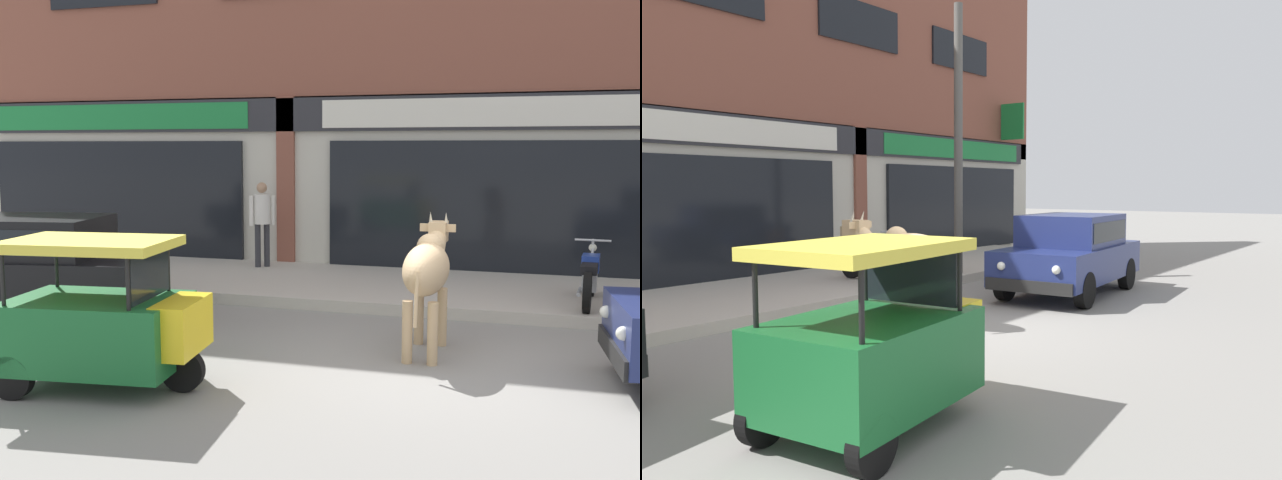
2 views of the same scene
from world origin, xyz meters
TOP-DOWN VIEW (x-y plane):
  - ground_plane at (0.00, 0.00)m, footprint 90.00×90.00m
  - sidewalk at (0.00, 3.90)m, footprint 19.00×3.41m
  - shop_building at (0.01, 5.87)m, footprint 23.00×1.40m
  - cow at (-0.20, 0.48)m, footprint 0.55×2.15m
  - car_1 at (-5.86, 0.55)m, footprint 3.79×2.19m
  - auto_rickshaw at (-3.10, -1.81)m, footprint 2.06×1.36m
  - motorcycle_0 at (1.73, 3.11)m, footprint 0.52×1.81m
  - pedestrian at (-4.04, 4.82)m, footprint 0.40×0.35m

SIDE VIEW (x-z plane):
  - ground_plane at x=0.00m, z-range 0.00..0.00m
  - sidewalk at x=0.00m, z-range 0.00..0.17m
  - motorcycle_0 at x=1.73m, z-range 0.12..1.00m
  - auto_rickshaw at x=-3.10m, z-range -0.10..1.42m
  - car_1 at x=-5.86m, z-range 0.08..1.54m
  - cow at x=-0.20m, z-range 0.20..1.81m
  - pedestrian at x=-4.04m, z-range 0.36..1.96m
  - shop_building at x=0.01m, z-range -0.21..9.44m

